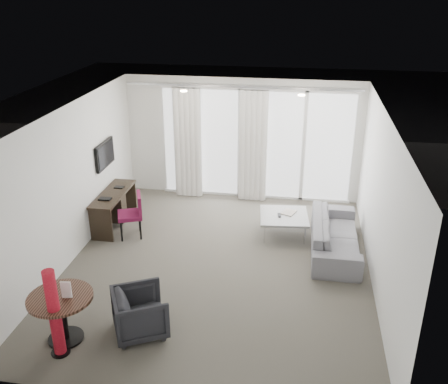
% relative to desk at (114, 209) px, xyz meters
% --- Properties ---
extents(floor, '(5.00, 6.00, 0.00)m').
position_rel_desk_xyz_m(floor, '(2.26, -1.18, -0.34)').
color(floor, '#514D44').
rests_on(floor, ground).
extents(ceiling, '(5.00, 6.00, 0.00)m').
position_rel_desk_xyz_m(ceiling, '(2.26, -1.18, 2.26)').
color(ceiling, white).
rests_on(ceiling, ground).
extents(wall_left, '(0.00, 6.00, 2.60)m').
position_rel_desk_xyz_m(wall_left, '(-0.24, -1.18, 0.96)').
color(wall_left, silver).
rests_on(wall_left, ground).
extents(wall_right, '(0.00, 6.00, 2.60)m').
position_rel_desk_xyz_m(wall_right, '(4.76, -1.18, 0.96)').
color(wall_right, silver).
rests_on(wall_right, ground).
extents(wall_front, '(5.00, 0.00, 2.60)m').
position_rel_desk_xyz_m(wall_front, '(2.26, -4.18, 0.96)').
color(wall_front, silver).
rests_on(wall_front, ground).
extents(window_panel, '(4.00, 0.02, 2.38)m').
position_rel_desk_xyz_m(window_panel, '(2.56, 1.81, 0.86)').
color(window_panel, white).
rests_on(window_panel, ground).
extents(window_frame, '(4.10, 0.06, 2.44)m').
position_rel_desk_xyz_m(window_frame, '(2.56, 1.79, 0.86)').
color(window_frame, white).
rests_on(window_frame, ground).
extents(curtain_left, '(0.60, 0.20, 2.38)m').
position_rel_desk_xyz_m(curtain_left, '(1.11, 1.64, 0.86)').
color(curtain_left, silver).
rests_on(curtain_left, ground).
extents(curtain_right, '(0.60, 0.20, 2.38)m').
position_rel_desk_xyz_m(curtain_right, '(2.51, 1.64, 0.86)').
color(curtain_right, silver).
rests_on(curtain_right, ground).
extents(curtain_track, '(4.80, 0.04, 0.04)m').
position_rel_desk_xyz_m(curtain_track, '(2.26, 1.64, 2.11)').
color(curtain_track, '#B2B2B7').
rests_on(curtain_track, ceiling).
extents(downlight_a, '(0.12, 0.12, 0.02)m').
position_rel_desk_xyz_m(downlight_a, '(1.36, 0.42, 2.25)').
color(downlight_a, '#FFE0B2').
rests_on(downlight_a, ceiling).
extents(downlight_b, '(0.12, 0.12, 0.02)m').
position_rel_desk_xyz_m(downlight_b, '(3.46, 0.42, 2.25)').
color(downlight_b, '#FFE0B2').
rests_on(downlight_b, ceiling).
extents(desk, '(0.45, 1.43, 0.67)m').
position_rel_desk_xyz_m(desk, '(0.00, 0.00, 0.00)').
color(desk, black).
rests_on(desk, floor).
extents(tv, '(0.05, 0.80, 0.50)m').
position_rel_desk_xyz_m(tv, '(-0.20, 0.27, 1.01)').
color(tv, black).
rests_on(tv, wall_left).
extents(desk_chair, '(0.59, 0.57, 0.84)m').
position_rel_desk_xyz_m(desk_chair, '(0.46, -0.40, 0.09)').
color(desk_chair, maroon).
rests_on(desk_chair, floor).
extents(round_table, '(0.90, 0.90, 0.68)m').
position_rel_desk_xyz_m(round_table, '(0.55, -3.33, 0.00)').
color(round_table, '#3E251A').
rests_on(round_table, floor).
extents(menu_card, '(0.13, 0.04, 0.24)m').
position_rel_desk_xyz_m(menu_card, '(0.66, -3.33, 0.38)').
color(menu_card, white).
rests_on(menu_card, round_table).
extents(red_lamp, '(0.27, 0.27, 1.24)m').
position_rel_desk_xyz_m(red_lamp, '(0.60, -3.59, 0.28)').
color(red_lamp, maroon).
rests_on(red_lamp, floor).
extents(tub_armchair, '(0.94, 0.93, 0.64)m').
position_rel_desk_xyz_m(tub_armchair, '(1.51, -3.02, -0.02)').
color(tub_armchair, black).
rests_on(tub_armchair, floor).
extents(coffee_table, '(0.96, 0.96, 0.39)m').
position_rel_desk_xyz_m(coffee_table, '(3.27, 0.14, -0.14)').
color(coffee_table, gray).
rests_on(coffee_table, floor).
extents(remote, '(0.08, 0.17, 0.02)m').
position_rel_desk_xyz_m(remote, '(3.19, 0.10, 0.02)').
color(remote, black).
rests_on(remote, coffee_table).
extents(magazine, '(0.28, 0.31, 0.01)m').
position_rel_desk_xyz_m(magazine, '(3.36, 0.26, 0.02)').
color(magazine, gray).
rests_on(magazine, coffee_table).
extents(sofa, '(0.81, 2.06, 0.60)m').
position_rel_desk_xyz_m(sofa, '(4.20, -0.33, -0.03)').
color(sofa, slate).
rests_on(sofa, floor).
extents(terrace_slab, '(5.60, 3.00, 0.12)m').
position_rel_desk_xyz_m(terrace_slab, '(2.56, 3.32, -0.40)').
color(terrace_slab, '#4D4D50').
rests_on(terrace_slab, ground).
extents(rattan_chair_a, '(0.62, 0.62, 0.83)m').
position_rel_desk_xyz_m(rattan_chair_a, '(3.26, 3.33, 0.08)').
color(rattan_chair_a, brown).
rests_on(rattan_chair_a, terrace_slab).
extents(rattan_chair_b, '(0.60, 0.60, 0.73)m').
position_rel_desk_xyz_m(rattan_chair_b, '(4.52, 3.17, 0.03)').
color(rattan_chair_b, brown).
rests_on(rattan_chair_b, terrace_slab).
extents(rattan_table, '(0.55, 0.55, 0.52)m').
position_rel_desk_xyz_m(rattan_table, '(4.10, 2.49, -0.07)').
color(rattan_table, brown).
rests_on(rattan_table, terrace_slab).
extents(balustrade, '(5.50, 0.06, 1.05)m').
position_rel_desk_xyz_m(balustrade, '(2.56, 4.77, 0.16)').
color(balustrade, '#B2B2B7').
rests_on(balustrade, terrace_slab).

